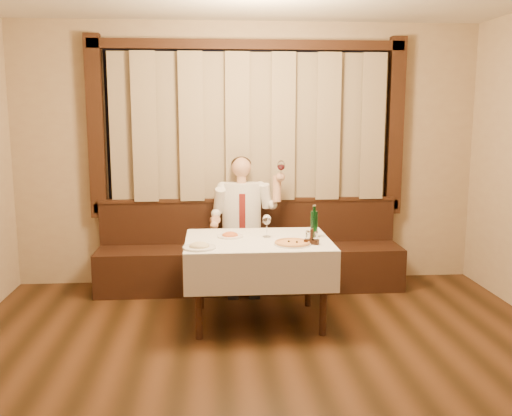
{
  "coord_description": "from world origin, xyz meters",
  "views": [
    {
      "loc": [
        -0.4,
        -3.18,
        1.87
      ],
      "look_at": [
        0.0,
        1.9,
        1.0
      ],
      "focal_mm": 40.0,
      "sensor_mm": 36.0,
      "label": 1
    }
  ],
  "objects": [
    {
      "name": "banquette",
      "position": [
        0.0,
        2.72,
        0.31
      ],
      "size": [
        3.2,
        0.61,
        0.94
      ],
      "color": "black",
      "rests_on": "ground"
    },
    {
      "name": "room",
      "position": [
        -0.0,
        0.97,
        1.5
      ],
      "size": [
        5.01,
        6.01,
        2.81
      ],
      "color": "black",
      "rests_on": "ground"
    },
    {
      "name": "pizza",
      "position": [
        0.27,
        1.47,
        0.77
      ],
      "size": [
        0.32,
        0.32,
        0.03
      ],
      "rotation": [
        0.0,
        0.0,
        -0.16
      ],
      "color": "white",
      "rests_on": "dining_table"
    },
    {
      "name": "pasta_red",
      "position": [
        -0.24,
        1.8,
        0.79
      ],
      "size": [
        0.23,
        0.23,
        0.08
      ],
      "rotation": [
        0.0,
        0.0,
        -0.09
      ],
      "color": "white",
      "rests_on": "dining_table"
    },
    {
      "name": "seated_man",
      "position": [
        -0.08,
        2.63,
        0.82
      ],
      "size": [
        0.77,
        0.57,
        1.4
      ],
      "color": "black",
      "rests_on": "ground"
    },
    {
      "name": "dining_table",
      "position": [
        0.0,
        1.7,
        0.65
      ],
      "size": [
        1.27,
        0.97,
        0.76
      ],
      "color": "black",
      "rests_on": "ground"
    },
    {
      "name": "green_bottle",
      "position": [
        0.51,
        1.74,
        0.88
      ],
      "size": [
        0.06,
        0.06,
        0.29
      ],
      "rotation": [
        0.0,
        0.0,
        -0.36
      ],
      "color": "#0E4219",
      "rests_on": "dining_table"
    },
    {
      "name": "pasta_cream",
      "position": [
        -0.51,
        1.39,
        0.79
      ],
      "size": [
        0.27,
        0.27,
        0.09
      ],
      "rotation": [
        0.0,
        0.0,
        0.27
      ],
      "color": "white",
      "rests_on": "dining_table"
    },
    {
      "name": "cruet_caddy",
      "position": [
        0.44,
        1.47,
        0.8
      ],
      "size": [
        0.14,
        0.1,
        0.13
      ],
      "rotation": [
        0.0,
        0.0,
        -0.4
      ],
      "color": "black",
      "rests_on": "dining_table"
    },
    {
      "name": "table_wine_glass",
      "position": [
        0.09,
        1.77,
        0.91
      ],
      "size": [
        0.08,
        0.08,
        0.21
      ],
      "rotation": [
        0.0,
        0.0,
        -0.34
      ],
      "color": "white",
      "rests_on": "dining_table"
    }
  ]
}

